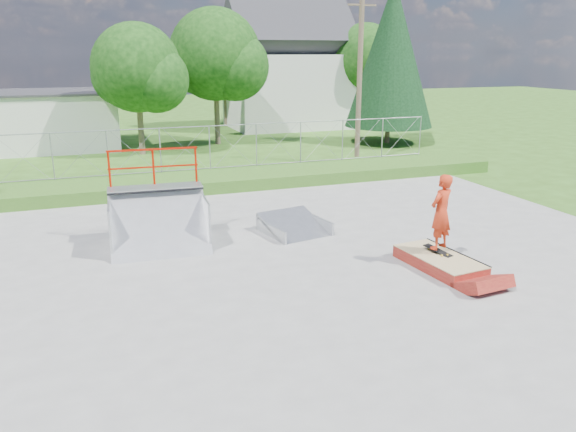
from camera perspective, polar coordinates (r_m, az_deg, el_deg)
name	(u,v)px	position (r m, az deg, el deg)	size (l,w,h in m)	color
ground	(303,269)	(13.98, 1.49, -5.40)	(120.00, 120.00, 0.00)	#325418
concrete_pad	(303,268)	(13.97, 1.49, -5.32)	(20.00, 16.00, 0.04)	gray
grass_berm	(216,180)	(22.64, -7.30, 3.64)	(24.00, 3.00, 0.50)	#325418
grind_box	(439,262)	(14.43, 15.11, -4.53)	(1.35, 2.43, 0.35)	maroon
quarter_pipe	(158,203)	(15.44, -13.09, 1.33)	(2.58, 2.18, 2.58)	#A8ABB0
flat_bank_ramp	(295,225)	(16.55, 0.69, -0.96)	(1.66, 1.77, 0.51)	#A8ABB0
skateboard	(438,251)	(14.54, 14.99, -3.45)	(0.22, 0.80, 0.02)	black
skater	(441,215)	(14.26, 15.27, 0.11)	(0.69, 0.45, 1.88)	red
chain_link_fence	(210,148)	(23.38, -7.96, 6.89)	(20.00, 0.06, 1.80)	gray
utility_building_flat	(21,122)	(34.43, -25.49, 8.65)	(10.00, 6.00, 3.00)	white
gable_house	(288,72)	(40.51, -0.04, 14.44)	(8.40, 6.08, 8.94)	white
utility_pole	(360,78)	(27.05, 7.28, 13.72)	(0.24, 0.24, 8.00)	brown
tree_left_near	(142,71)	(30.08, -14.60, 14.05)	(4.76, 4.48, 6.65)	brown
tree_center	(221,58)	(32.77, -6.85, 15.65)	(5.44, 5.12, 7.60)	brown
tree_right_far	(370,61)	(40.64, 8.31, 15.28)	(5.10, 4.80, 7.12)	brown
tree_back_mid	(229,74)	(41.19, -6.06, 14.10)	(4.08, 3.84, 5.70)	brown
conifer_tree	(391,54)	(33.56, 10.45, 15.86)	(5.04, 5.04, 9.10)	brown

